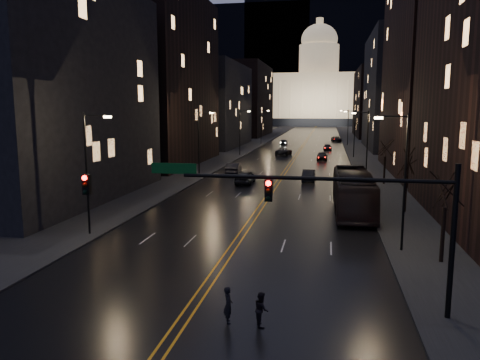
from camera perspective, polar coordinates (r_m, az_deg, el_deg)
The scene contains 37 objects.
ground at distance 23.62m, azimuth -5.34°, elevation -14.48°, with size 900.00×900.00×0.00m, color black.
road at distance 151.26m, azimuth 8.34°, elevation 5.12°, with size 20.00×320.00×0.02m, color black.
sidewalk_left at distance 152.46m, azimuth 3.05°, elevation 5.25°, with size 8.00×320.00×0.16m, color black.
sidewalk_right at distance 151.34m, azimuth 13.66°, elevation 4.99°, with size 8.00×320.00×0.16m, color black.
center_line at distance 151.26m, azimuth 8.34°, elevation 5.12°, with size 0.62×320.00×0.01m, color orange.
building_left_near at distance 50.72m, azimuth -22.01°, elevation 10.03°, with size 12.00×28.00×22.00m, color black.
building_left_mid at distance 79.73m, azimuth -9.46°, elevation 12.00°, with size 12.00×30.00×28.00m, color black.
building_left_far at distance 116.05m, azimuth -2.90°, elevation 9.07°, with size 12.00×34.00×20.00m, color black.
building_left_dist at distance 163.13m, azimuth 1.08°, elevation 9.68°, with size 12.00×40.00×24.00m, color black.
building_right_tall at distance 73.05m, azimuth 23.22°, elevation 15.68°, with size 12.00×30.00×38.00m, color black.
building_right_mid at distance 113.89m, azimuth 18.45°, elevation 10.15°, with size 12.00×34.00×26.00m, color black.
building_right_dist at distance 161.55m, azimuth 16.13°, elevation 9.00°, with size 12.00×40.00×22.00m, color black.
mountain_ridge at distance 406.12m, azimuth 15.97°, elevation 16.29°, with size 520.00×60.00×130.00m, color black.
capitol at distance 271.03m, azimuth 9.49°, elevation 10.27°, with size 90.00×50.00×58.50m.
traffic_signal at distance 21.26m, azimuth 9.97°, elevation -2.77°, with size 17.29×0.45×7.00m.
streetlamp_right_near at distance 31.49m, azimuth 19.17°, elevation 0.56°, with size 2.13×0.25×9.00m.
streetlamp_left_near at distance 35.42m, azimuth -17.95°, elevation 1.48°, with size 2.13×0.25×9.00m.
streetlamp_right_mid at distance 61.18m, azimuth 15.09°, elevation 4.48°, with size 2.13×0.25×9.00m.
streetlamp_left_mid at distance 63.29m, azimuth -4.90°, elevation 4.88°, with size 2.13×0.25×9.00m.
streetlamp_right_far at distance 91.07m, azimuth 13.67°, elevation 5.83°, with size 2.13×0.25×9.00m.
streetlamp_left_far at distance 92.50m, azimuth 0.09°, elevation 6.12°, with size 2.13×0.25×9.00m.
streetlamp_right_dist at distance 121.01m, azimuth 12.95°, elevation 6.52°, with size 2.13×0.25×9.00m.
streetlamp_left_dist at distance 122.10m, azimuth 2.69°, elevation 6.74°, with size 2.13×0.25×9.00m.
tree_right_near at distance 30.05m, azimuth 23.80°, elevation -1.15°, with size 2.40×2.40×6.65m.
tree_right_mid at distance 43.67m, azimuth 19.69°, elevation 1.95°, with size 2.40×2.40×6.65m.
tree_right_far at distance 59.45m, azimuth 17.31°, elevation 3.73°, with size 2.40×2.40×6.65m.
bus at distance 43.04m, azimuth 13.61°, elevation -1.44°, with size 3.16×13.49×3.76m, color black.
oncoming_car_a at distance 58.11m, azimuth 0.62°, elevation 0.38°, with size 2.02×5.03×1.71m, color black.
oncoming_car_b at distance 66.45m, azimuth -0.78°, elevation 1.42°, with size 1.78×5.09×1.68m, color black.
oncoming_car_c at distance 94.19m, azimuth 5.37°, elevation 3.49°, with size 2.51×5.44×1.51m, color black.
oncoming_car_d at distance 121.67m, azimuth 5.35°, elevation 4.62°, with size 1.86×4.58×1.33m, color black.
receding_car_a at distance 60.63m, azimuth 8.38°, elevation 0.54°, with size 1.59×4.56×1.50m, color black.
receding_car_b at distance 85.53m, azimuth 9.96°, elevation 2.89°, with size 1.86×4.63×1.58m, color black.
receding_car_c at distance 106.41m, azimuth 10.62°, elevation 3.92°, with size 1.82×4.49×1.30m, color black.
receding_car_d at distance 135.47m, azimuth 11.67°, elevation 4.93°, with size 2.47×5.36×1.49m, color black.
pedestrian_a at distance 21.06m, azimuth -1.45°, elevation -14.99°, with size 0.60×0.39×1.65m, color black.
pedestrian_b at distance 20.85m, azimuth 2.63°, elevation -15.44°, with size 0.74×0.41×1.52m, color black.
Camera 1 is at (6.08, -20.85, 9.29)m, focal length 35.00 mm.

